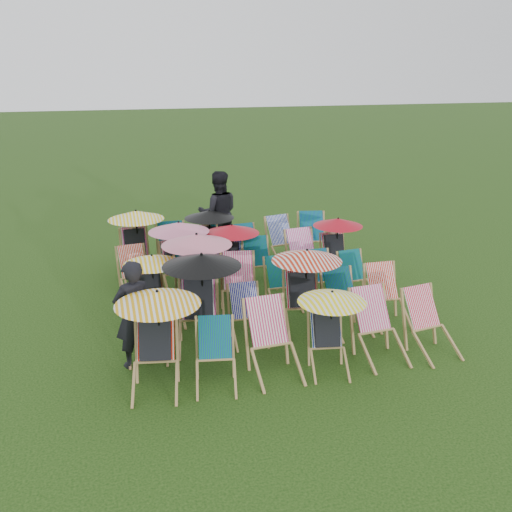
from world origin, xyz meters
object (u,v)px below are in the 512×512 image
object	(u,v)px
deckchair_5	(432,324)
deckchair_29	(313,238)
person_left	(133,314)
person_rear	(218,213)
deckchair_0	(156,339)

from	to	relation	value
deckchair_5	deckchair_29	distance (m)	4.62
person_left	person_rear	xyz separation A→B (m)	(2.26, 4.84, 0.16)
deckchair_29	person_rear	size ratio (longest dim) A/B	0.54
deckchair_5	person_left	size ratio (longest dim) A/B	0.59
deckchair_0	deckchair_29	bearing A→B (deg)	59.06
deckchair_29	person_left	size ratio (longest dim) A/B	0.65
deckchair_5	person_rear	bearing A→B (deg)	101.86
deckchair_5	person_rear	world-z (taller)	person_rear
deckchair_0	person_left	xyz separation A→B (m)	(-0.24, 0.70, 0.09)
deckchair_0	person_rear	bearing A→B (deg)	80.37
deckchair_29	person_left	distance (m)	5.69
deckchair_0	person_rear	size ratio (longest dim) A/B	0.71
deckchair_0	deckchair_5	world-z (taller)	deckchair_0
deckchair_29	person_rear	distance (m)	2.25
deckchair_5	person_rear	xyz separation A→B (m)	(-2.12, 5.64, 0.49)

